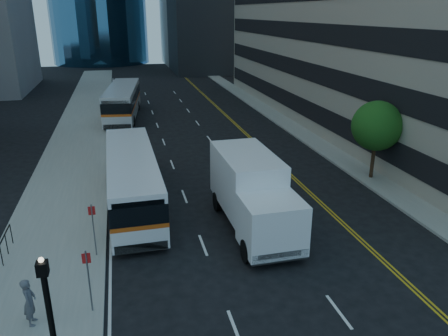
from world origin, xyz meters
The scene contains 9 objects.
ground centered at (0.00, 0.00, 0.00)m, with size 160.00×160.00×0.00m, color black.
sidewalk_west centered at (-10.50, 25.00, 0.07)m, with size 5.00×90.00×0.15m, color gray.
sidewalk_east centered at (9.00, 25.00, 0.07)m, with size 2.00×90.00×0.15m, color gray.
street_tree centered at (9.00, 8.00, 3.64)m, with size 3.20×3.20×5.10m.
lamp_post centered at (-9.00, -6.00, 2.72)m, with size 0.28×0.28×4.56m.
bus_front centered at (-6.51, 7.38, 1.67)m, with size 2.81×11.94×3.07m.
bus_rear centered at (-6.60, 30.17, 1.76)m, with size 4.13×12.75×3.23m.
box_truck centered at (-0.72, 3.15, 1.96)m, with size 2.85×7.81×3.71m.
pedestrian centered at (-10.41, -2.24, 1.04)m, with size 0.65×0.43×1.78m, color #505057.
Camera 1 is at (-6.77, -16.11, 10.52)m, focal length 35.00 mm.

